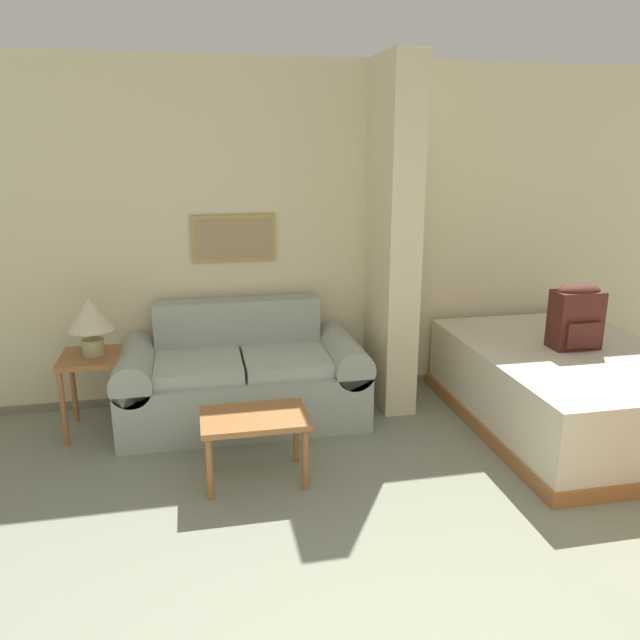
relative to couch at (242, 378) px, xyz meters
name	(u,v)px	position (x,y,z in m)	size (l,w,h in m)	color
wall_back	(286,235)	(0.42, 0.49, 0.98)	(7.06, 0.16, 2.60)	beige
wall_partition_pillar	(393,239)	(1.17, 0.10, 0.99)	(0.24, 0.65, 2.60)	beige
couch	(242,378)	(0.00, 0.00, 0.00)	(1.79, 0.84, 0.84)	#99A393
coffee_table	(254,425)	(0.00, -0.92, 0.05)	(0.64, 0.42, 0.43)	#996033
side_table	(96,368)	(-1.02, -0.02, 0.16)	(0.46, 0.46, 0.57)	#996033
table_lamp	(90,317)	(-1.02, -0.02, 0.53)	(0.31, 0.31, 0.41)	tan
bed	(568,387)	(2.30, -0.60, -0.02)	(1.41, 1.97, 0.58)	#996033
backpack	(576,315)	(2.33, -0.55, 0.50)	(0.34, 0.22, 0.47)	#471E19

